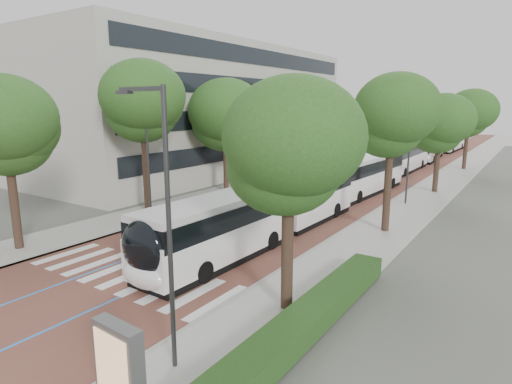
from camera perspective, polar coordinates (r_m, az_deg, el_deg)
ground at (r=20.13m, az=-18.82°, el=-11.25°), size 160.00×160.00×0.00m
road at (r=53.72m, az=17.18°, el=3.03°), size 11.00×140.00×0.02m
sidewalk_left at (r=56.27m, az=9.85°, el=3.80°), size 4.00×140.00×0.12m
sidewalk_right at (r=52.12m, az=25.09°, el=2.24°), size 4.00×140.00×0.12m
kerb_left at (r=55.54m, az=11.65°, el=3.63°), size 0.20×140.00×0.14m
kerb_right at (r=52.43m, az=23.04°, el=2.47°), size 0.20×140.00×0.14m
zebra_crossing at (r=20.54m, az=-16.24°, el=-10.54°), size 10.55×3.60×0.01m
lane_line_left at (r=54.19m, az=15.56°, el=3.21°), size 0.12×126.00×0.01m
lane_line_right at (r=53.30m, az=18.83°, el=2.87°), size 0.12×126.00×0.01m
office_building at (r=52.08m, az=-7.88°, el=10.91°), size 18.11×40.00×14.00m
hedge at (r=14.39m, az=5.04°, el=-17.99°), size 1.20×14.00×0.80m
streetlight_near at (r=11.94m, az=-12.23°, el=-2.21°), size 1.82×0.20×8.00m
streetlight_far at (r=34.18m, az=19.53°, el=6.32°), size 1.82×0.20×8.00m
lamp_post_left at (r=28.63m, az=-14.19°, el=4.30°), size 0.14×0.14×8.00m
trees_left at (r=42.01m, az=1.34°, el=10.45°), size 6.48×60.24×9.94m
trees_right at (r=36.52m, az=22.42°, el=8.51°), size 5.68×47.31×8.80m
lead_bus at (r=23.81m, az=0.80°, el=-2.91°), size 3.00×18.46×3.20m
bus_queued_0 at (r=37.45m, az=13.94°, el=2.13°), size 3.23×12.52×3.20m
bus_queued_1 at (r=51.26m, az=18.95°, el=4.34°), size 2.67×12.43×3.20m
bus_queued_2 at (r=63.81m, az=21.97°, el=5.46°), size 3.26×12.53×3.20m
bus_queued_3 at (r=77.35m, az=24.40°, el=6.22°), size 2.86×12.46×3.20m
ad_panel at (r=10.80m, az=-17.66°, el=-22.79°), size 1.39×0.57×2.85m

